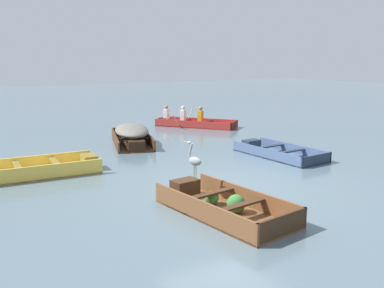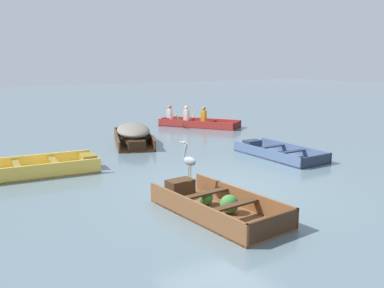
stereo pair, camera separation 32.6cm
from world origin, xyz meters
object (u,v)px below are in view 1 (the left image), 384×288
object	(u,v)px
skiff_yellow_near_moored	(43,169)
skiff_slate_blue_mid_moored	(276,152)
dinghy_wooden_brown_foreground	(221,205)
rowboat_red_with_crew	(191,122)
skiff_dark_varnish_far_moored	(132,133)
heron_on_dinghy	(194,160)

from	to	relation	value
skiff_yellow_near_moored	skiff_slate_blue_mid_moored	distance (m)	6.75
dinghy_wooden_brown_foreground	rowboat_red_with_crew	size ratio (longest dim) A/B	0.89
dinghy_wooden_brown_foreground	skiff_yellow_near_moored	xyz separation A→B (m)	(-2.36, 4.60, -0.02)
skiff_dark_varnish_far_moored	heron_on_dinghy	world-z (taller)	heron_on_dinghy
skiff_yellow_near_moored	heron_on_dinghy	size ratio (longest dim) A/B	3.68
dinghy_wooden_brown_foreground	skiff_slate_blue_mid_moored	distance (m)	5.32
dinghy_wooden_brown_foreground	skiff_yellow_near_moored	bearing A→B (deg)	117.12
dinghy_wooden_brown_foreground	heron_on_dinghy	distance (m)	1.13
skiff_yellow_near_moored	skiff_slate_blue_mid_moored	size ratio (longest dim) A/B	1.05
skiff_yellow_near_moored	heron_on_dinghy	xyz separation A→B (m)	(2.28, -3.74, 0.74)
dinghy_wooden_brown_foreground	rowboat_red_with_crew	bearing A→B (deg)	62.65
skiff_dark_varnish_far_moored	rowboat_red_with_crew	world-z (taller)	rowboat_red_with_crew
dinghy_wooden_brown_foreground	skiff_dark_varnish_far_moored	distance (m)	7.20
skiff_dark_varnish_far_moored	rowboat_red_with_crew	size ratio (longest dim) A/B	0.96
skiff_yellow_near_moored	skiff_dark_varnish_far_moored	xyz separation A→B (m)	(3.49, 2.50, 0.26)
dinghy_wooden_brown_foreground	heron_on_dinghy	size ratio (longest dim) A/B	3.55
dinghy_wooden_brown_foreground	rowboat_red_with_crew	world-z (taller)	rowboat_red_with_crew
dinghy_wooden_brown_foreground	heron_on_dinghy	bearing A→B (deg)	94.78
skiff_slate_blue_mid_moored	skiff_yellow_near_moored	bearing A→B (deg)	168.13
skiff_yellow_near_moored	rowboat_red_with_crew	distance (m)	8.73
skiff_yellow_near_moored	rowboat_red_with_crew	size ratio (longest dim) A/B	0.92
skiff_dark_varnish_far_moored	heron_on_dinghy	xyz separation A→B (m)	(-1.21, -6.24, 0.48)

